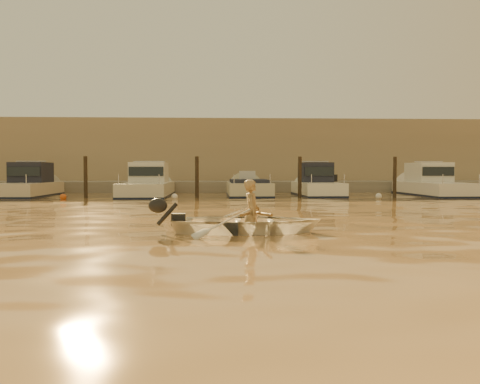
{
  "coord_description": "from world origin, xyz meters",
  "views": [
    {
      "loc": [
        0.57,
        -12.01,
        1.35
      ],
      "look_at": [
        1.3,
        2.43,
        0.75
      ],
      "focal_mm": 40.0,
      "sensor_mm": 36.0,
      "label": 1
    }
  ],
  "objects": [
    {
      "name": "piling_2",
      "position": [
        -0.2,
        13.8,
        0.9
      ],
      "size": [
        0.18,
        0.18,
        2.2
      ],
      "primitive_type": "cylinder",
      "color": "#2D2319",
      "rests_on": "ground_plane"
    },
    {
      "name": "moored_boat_5",
      "position": [
        12.37,
        16.0,
        0.62
      ],
      "size": [
        2.23,
        7.48,
        1.75
      ],
      "primitive_type": null,
      "color": "white",
      "rests_on": "ground_plane"
    },
    {
      "name": "quay",
      "position": [
        0.0,
        21.5,
        0.15
      ],
      "size": [
        52.0,
        4.0,
        1.0
      ],
      "primitive_type": "cube",
      "color": "gray",
      "rests_on": "ground_plane"
    },
    {
      "name": "waterfront_building",
      "position": [
        0.0,
        27.0,
        2.4
      ],
      "size": [
        46.0,
        7.0,
        4.8
      ],
      "primitive_type": "cube",
      "color": "#9E8466",
      "rests_on": "quay"
    },
    {
      "name": "piling_1",
      "position": [
        -5.5,
        13.8,
        0.9
      ],
      "size": [
        0.18,
        0.18,
        2.2
      ],
      "primitive_type": "cylinder",
      "color": "#2D2319",
      "rests_on": "ground_plane"
    },
    {
      "name": "oar_starboard",
      "position": [
        1.35,
        -0.57,
        0.42
      ],
      "size": [
        0.53,
        2.06,
        0.13
      ],
      "primitive_type": "cylinder",
      "rotation": [
        1.54,
        0.0,
        -0.23
      ],
      "color": "brown",
      "rests_on": "dinghy"
    },
    {
      "name": "dinghy",
      "position": [
        1.3,
        -0.57,
        0.21
      ],
      "size": [
        3.31,
        2.45,
        0.66
      ],
      "primitive_type": "imported",
      "rotation": [
        0.0,
        0.0,
        1.52
      ],
      "color": "white",
      "rests_on": "ground_plane"
    },
    {
      "name": "moored_boat_1",
      "position": [
        -8.97,
        16.0,
        0.62
      ],
      "size": [
        2.16,
        6.46,
        1.75
      ],
      "primitive_type": null,
      "color": "beige",
      "rests_on": "ground_plane"
    },
    {
      "name": "moored_boat_4",
      "position": [
        6.09,
        16.0,
        0.62
      ],
      "size": [
        1.99,
        6.22,
        1.75
      ],
      "primitive_type": null,
      "color": "white",
      "rests_on": "ground_plane"
    },
    {
      "name": "oar_port",
      "position": [
        1.55,
        -0.58,
        0.42
      ],
      "size": [
        0.39,
        2.08,
        0.13
      ],
      "primitive_type": "cylinder",
      "rotation": [
        1.54,
        0.0,
        0.16
      ],
      "color": "brown",
      "rests_on": "dinghy"
    },
    {
      "name": "fender_c",
      "position": [
        -1.21,
        12.96,
        0.1
      ],
      "size": [
        0.3,
        0.3,
        0.3
      ],
      "primitive_type": "sphere",
      "color": "white",
      "rests_on": "ground_plane"
    },
    {
      "name": "fender_e",
      "position": [
        8.42,
        12.9,
        0.1
      ],
      "size": [
        0.3,
        0.3,
        0.3
      ],
      "primitive_type": "sphere",
      "color": "silver",
      "rests_on": "ground_plane"
    },
    {
      "name": "fender_b",
      "position": [
        -6.34,
        12.99,
        0.1
      ],
      "size": [
        0.3,
        0.3,
        0.3
      ],
      "primitive_type": "sphere",
      "color": "#D45619",
      "rests_on": "ground_plane"
    },
    {
      "name": "ground_plane",
      "position": [
        0.0,
        0.0,
        0.0
      ],
      "size": [
        160.0,
        160.0,
        0.0
      ],
      "primitive_type": "plane",
      "color": "olive",
      "rests_on": "ground"
    },
    {
      "name": "moored_boat_3",
      "position": [
        2.44,
        16.0,
        0.22
      ],
      "size": [
        2.16,
        6.2,
        0.95
      ],
      "primitive_type": null,
      "color": "beige",
      "rests_on": "ground_plane"
    },
    {
      "name": "outboard_motor",
      "position": [
        -0.2,
        -0.49,
        0.28
      ],
      "size": [
        0.92,
        0.45,
        0.7
      ],
      "primitive_type": null,
      "rotation": [
        0.0,
        0.0,
        -0.05
      ],
      "color": "black",
      "rests_on": "dinghy"
    },
    {
      "name": "moored_boat_2",
      "position": [
        -2.82,
        16.0,
        0.62
      ],
      "size": [
        2.31,
        7.72,
        1.75
      ],
      "primitive_type": null,
      "color": "beige",
      "rests_on": "ground_plane"
    },
    {
      "name": "piling_4",
      "position": [
        9.5,
        13.8,
        0.9
      ],
      "size": [
        0.18,
        0.18,
        2.2
      ],
      "primitive_type": "cylinder",
      "color": "#2D2319",
      "rests_on": "ground_plane"
    },
    {
      "name": "person",
      "position": [
        1.4,
        -0.57,
        0.42
      ],
      "size": [
        0.37,
        0.54,
        1.44
      ],
      "primitive_type": "imported",
      "rotation": [
        0.0,
        0.0,
        1.52
      ],
      "color": "#9F7C4F",
      "rests_on": "dinghy"
    },
    {
      "name": "piling_3",
      "position": [
        4.8,
        13.8,
        0.9
      ],
      "size": [
        0.18,
        0.18,
        2.2
      ],
      "primitive_type": "cylinder",
      "color": "#2D2319",
      "rests_on": "ground_plane"
    },
    {
      "name": "fender_d",
      "position": [
        2.29,
        14.05,
        0.1
      ],
      "size": [
        0.3,
        0.3,
        0.3
      ],
      "primitive_type": "sphere",
      "color": "orange",
      "rests_on": "ground_plane"
    }
  ]
}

